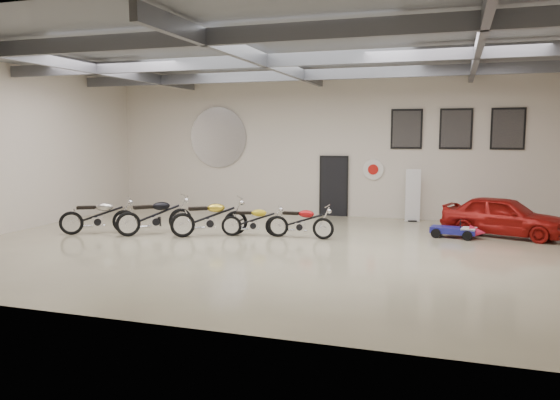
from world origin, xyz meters
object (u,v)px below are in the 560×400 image
(motorcycle_silver, at_px, (98,215))
(motorcycle_red, at_px, (300,221))
(motorcycle_gold, at_px, (209,217))
(motorcycle_yellow, at_px, (253,220))
(banner_stand, at_px, (413,195))
(vintage_car, at_px, (503,216))
(motorcycle_black, at_px, (155,215))
(go_kart, at_px, (458,228))

(motorcycle_silver, relative_size, motorcycle_red, 1.13)
(motorcycle_gold, relative_size, motorcycle_yellow, 1.20)
(motorcycle_yellow, distance_m, motorcycle_red, 1.38)
(banner_stand, xyz_separation_m, motorcycle_yellow, (-4.16, -4.15, -0.43))
(banner_stand, relative_size, motorcycle_yellow, 0.99)
(banner_stand, distance_m, motorcycle_yellow, 5.89)
(banner_stand, xyz_separation_m, vintage_car, (2.69, -1.89, -0.32))
(motorcycle_black, xyz_separation_m, motorcycle_red, (4.23, 0.73, -0.09))
(motorcycle_black, distance_m, go_kart, 8.75)
(banner_stand, height_order, motorcycle_yellow, banner_stand)
(go_kart, bearing_deg, motorcycle_gold, -155.14)
(motorcycle_gold, bearing_deg, motorcycle_yellow, -16.00)
(motorcycle_silver, xyz_separation_m, motorcycle_red, (5.86, 1.19, -0.06))
(motorcycle_silver, bearing_deg, motorcycle_red, -19.07)
(vintage_car, bearing_deg, motorcycle_black, 125.39)
(motorcycle_silver, bearing_deg, motorcycle_gold, -18.79)
(motorcycle_gold, distance_m, motorcycle_red, 2.63)
(vintage_car, bearing_deg, motorcycle_silver, 125.30)
(banner_stand, xyz_separation_m, motorcycle_red, (-2.79, -4.02, -0.41))
(banner_stand, xyz_separation_m, motorcycle_gold, (-5.37, -4.53, -0.33))
(motorcycle_black, relative_size, motorcycle_yellow, 1.22)
(banner_stand, distance_m, motorcycle_black, 8.49)
(motorcycle_yellow, bearing_deg, motorcycle_red, -10.04)
(motorcycle_black, height_order, motorcycle_yellow, motorcycle_black)
(motorcycle_black, bearing_deg, motorcycle_yellow, -33.64)
(motorcycle_red, distance_m, go_kart, 4.48)
(motorcycle_gold, xyz_separation_m, motorcycle_red, (2.58, 0.51, -0.08))
(motorcycle_yellow, height_order, go_kart, motorcycle_yellow)
(go_kart, relative_size, vintage_car, 0.45)
(motorcycle_black, relative_size, vintage_car, 0.65)
(motorcycle_red, distance_m, vintage_car, 5.88)
(banner_stand, height_order, motorcycle_black, banner_stand)
(motorcycle_silver, bearing_deg, motorcycle_black, -14.74)
(motorcycle_yellow, distance_m, go_kart, 5.83)
(motorcycle_silver, relative_size, motorcycle_yellow, 1.17)
(motorcycle_black, xyz_separation_m, motorcycle_gold, (1.65, 0.22, -0.01))
(motorcycle_silver, height_order, motorcycle_red, motorcycle_silver)
(motorcycle_black, height_order, motorcycle_gold, motorcycle_black)
(motorcycle_silver, relative_size, go_kart, 1.40)
(motorcycle_gold, height_order, vintage_car, vintage_car)
(go_kart, xyz_separation_m, vintage_car, (1.23, 0.74, 0.30))
(motorcycle_red, relative_size, vintage_car, 0.55)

